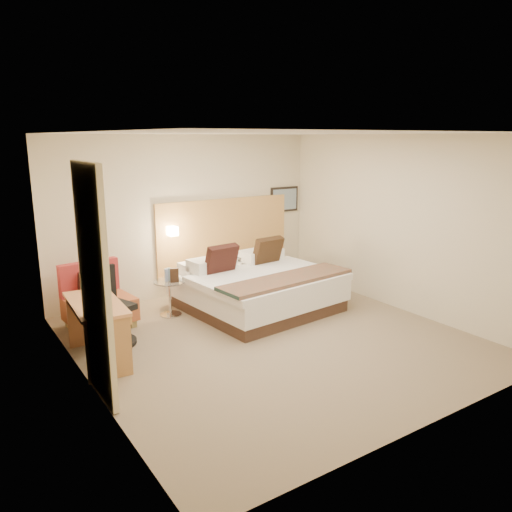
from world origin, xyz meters
TOP-DOWN VIEW (x-y plane):
  - floor at (0.00, 0.00)m, footprint 4.80×5.00m
  - ceiling at (0.00, 0.00)m, footprint 4.80×5.00m
  - wall_back at (0.00, 2.51)m, footprint 4.80×0.02m
  - wall_front at (0.00, -2.51)m, footprint 4.80×0.02m
  - wall_left at (-2.41, 0.00)m, footprint 0.02×5.00m
  - wall_right at (2.41, 0.00)m, footprint 0.02×5.00m
  - headboard_panel at (0.70, 2.47)m, footprint 2.60×0.04m
  - art_frame at (2.02, 2.48)m, footprint 0.62×0.03m
  - art_canvas at (2.02, 2.46)m, footprint 0.54×0.01m
  - lamp_arm at (-0.35, 2.42)m, footprint 0.02×0.12m
  - lamp_shade at (-0.35, 2.36)m, footprint 0.15×0.15m
  - curtain at (-2.36, -0.25)m, footprint 0.06×0.90m
  - bottle_a at (-0.79, 1.64)m, footprint 0.07×0.07m
  - bottle_b at (-0.74, 1.67)m, footprint 0.07×0.07m
  - menu_folder at (-0.71, 1.53)m, footprint 0.13×0.09m
  - bed at (0.52, 1.18)m, footprint 2.33×2.28m
  - lounge_chair at (-1.80, 1.78)m, footprint 0.95×0.85m
  - side_table at (-0.76, 1.61)m, footprint 0.61×0.61m
  - desk at (-2.11, 0.62)m, footprint 0.62×1.23m
  - desk_chair at (-1.85, 1.04)m, footprint 0.73×0.73m

SIDE VIEW (x-z plane):
  - floor at x=0.00m, z-range -0.02..0.00m
  - side_table at x=-0.76m, z-range 0.03..0.57m
  - bed at x=0.52m, z-range -0.18..0.87m
  - lounge_chair at x=-1.80m, z-range -0.09..0.82m
  - desk_chair at x=-1.85m, z-range -0.09..0.92m
  - desk at x=-2.11m, z-range 0.21..0.96m
  - bottle_a at x=-0.79m, z-range 0.54..0.73m
  - bottle_b at x=-0.74m, z-range 0.54..0.73m
  - menu_folder at x=-0.71m, z-range 0.54..0.75m
  - headboard_panel at x=0.70m, z-range 0.30..1.60m
  - lamp_arm at x=-0.35m, z-range 1.14..1.16m
  - lamp_shade at x=-0.35m, z-range 1.07..1.22m
  - curtain at x=-2.36m, z-range 0.01..2.43m
  - wall_back at x=0.00m, z-range 0.00..2.70m
  - wall_front at x=0.00m, z-range 0.00..2.70m
  - wall_left at x=-2.41m, z-range 0.00..2.70m
  - wall_right at x=2.41m, z-range 0.00..2.70m
  - art_frame at x=2.02m, z-range 1.27..1.73m
  - art_canvas at x=2.02m, z-range 1.30..1.70m
  - ceiling at x=0.00m, z-range 2.70..2.72m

